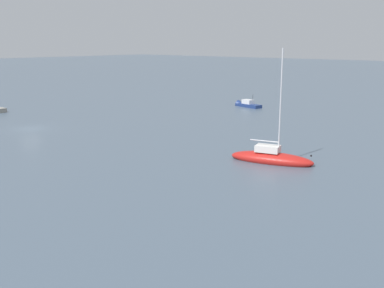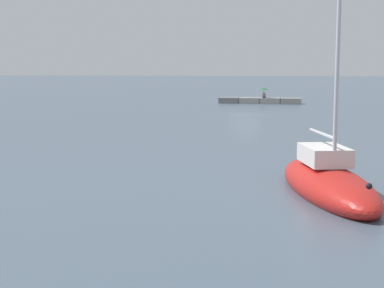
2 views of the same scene
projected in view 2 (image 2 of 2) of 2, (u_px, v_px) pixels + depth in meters
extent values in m
plane|color=#475666|center=(245.00, 115.00, 53.31)|extent=(500.00, 500.00, 0.00)
cube|color=gray|center=(291.00, 101.00, 69.00)|extent=(2.44, 1.90, 0.70)
cube|color=gray|center=(270.00, 101.00, 69.49)|extent=(2.44, 1.90, 0.70)
cube|color=gray|center=(250.00, 101.00, 69.98)|extent=(2.44, 1.90, 0.70)
cube|color=slate|center=(229.00, 100.00, 70.47)|extent=(2.44, 1.90, 0.70)
cube|color=#1E2333|center=(264.00, 97.00, 69.30)|extent=(0.43, 0.48, 0.16)
cube|color=gray|center=(264.00, 96.00, 69.55)|extent=(0.44, 0.29, 0.52)
sphere|color=tan|center=(264.00, 93.00, 69.50)|extent=(0.22, 0.22, 0.22)
cylinder|color=black|center=(264.00, 94.00, 69.47)|extent=(0.02, 0.02, 1.05)
cone|color=#19662D|center=(264.00, 89.00, 69.40)|extent=(1.20, 1.20, 0.21)
sphere|color=black|center=(264.00, 88.00, 69.38)|extent=(0.05, 0.05, 0.05)
ellipsoid|color=red|center=(327.00, 185.00, 19.84)|extent=(4.42, 8.39, 1.38)
cube|color=silver|center=(324.00, 155.00, 20.10)|extent=(1.95, 2.55, 0.63)
cylinder|color=silver|center=(339.00, 21.00, 18.46)|extent=(0.14, 0.14, 9.77)
cylinder|color=silver|center=(322.00, 134.00, 20.37)|extent=(0.87, 2.74, 0.10)
sphere|color=black|center=(369.00, 186.00, 16.07)|extent=(0.18, 0.18, 0.18)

